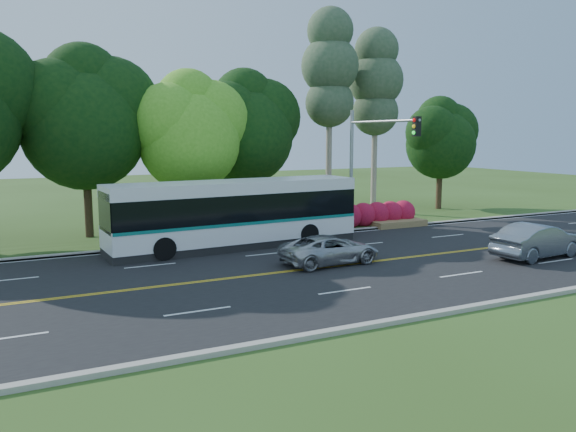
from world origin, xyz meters
name	(u,v)px	position (x,y,z in m)	size (l,w,h in m)	color
ground	(311,269)	(0.00, 0.00, 0.00)	(120.00, 120.00, 0.00)	#324D19
road	(311,269)	(0.00, 0.00, 0.01)	(60.00, 14.00, 0.02)	black
curb_north	(248,239)	(0.00, 7.15, 0.07)	(60.00, 0.30, 0.15)	#A5A095
curb_south	(421,316)	(0.00, -7.15, 0.07)	(60.00, 0.30, 0.15)	#A5A095
grass_verge	(236,234)	(0.00, 9.00, 0.05)	(60.00, 4.00, 0.10)	#324D19
lane_markings	(310,269)	(-0.09, 0.00, 0.02)	(57.60, 13.82, 0.00)	gold
tree_row	(128,114)	(-5.15, 12.13, 6.73)	(44.70, 9.10, 13.84)	black
bougainvillea_hedge	(352,216)	(7.18, 8.15, 0.72)	(9.50, 2.25, 1.50)	maroon
traffic_signal	(370,152)	(6.49, 5.40, 4.67)	(0.42, 6.10, 7.00)	gray
transit_bus	(235,214)	(-1.25, 5.80, 1.66)	(12.84, 3.59, 3.32)	white
sedan	(538,241)	(10.35, -2.62, 0.80)	(1.66, 4.76, 1.57)	slate
suv	(330,249)	(1.18, 0.50, 0.64)	(2.07, 4.49, 1.25)	#BCBDC1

